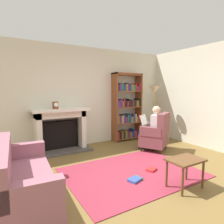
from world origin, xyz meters
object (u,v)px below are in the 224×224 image
sofa_floral (21,181)px  side_table (185,164)px  armchair_reading (157,134)px  seated_reader (152,126)px  fireplace (60,128)px  mantel_clock (55,105)px  bookshelf (127,108)px  floor_lamp (154,94)px

sofa_floral → side_table: 2.42m
armchair_reading → seated_reader: 0.23m
fireplace → seated_reader: 2.33m
mantel_clock → bookshelf: size_ratio=0.09×
armchair_reading → mantel_clock: bearing=-57.5°
armchair_reading → floor_lamp: bearing=-159.1°
bookshelf → side_table: (-0.91, -2.90, -0.59)m
side_table → seated_reader: bearing=63.1°
sofa_floral → side_table: sofa_floral is taller
armchair_reading → sofa_floral: size_ratio=0.56×
fireplace → seated_reader: seated_reader is taller
armchair_reading → side_table: size_ratio=1.73×
bookshelf → seated_reader: bearing=-91.4°
floor_lamp → bookshelf: bearing=144.3°
mantel_clock → armchair_reading: mantel_clock is taller
sofa_floral → floor_lamp: (3.85, 1.59, 1.08)m
fireplace → mantel_clock: 0.62m
armchair_reading → seated_reader: seated_reader is taller
mantel_clock → seated_reader: size_ratio=0.15×
fireplace → mantel_clock: size_ratio=7.96×
mantel_clock → side_table: size_ratio=0.31×
bookshelf → seated_reader: bookshelf is taller
floor_lamp → sofa_floral: bearing=-157.6°
mantel_clock → bookshelf: bookshelf is taller
armchair_reading → bookshelf: bearing=-119.1°
fireplace → floor_lamp: floor_lamp is taller
bookshelf → floor_lamp: bearing=-35.7°
mantel_clock → armchair_reading: 2.60m
sofa_floral → side_table: (2.27, -0.83, 0.07)m
sofa_floral → seated_reader: bearing=-70.2°
seated_reader → fireplace: bearing=-59.6°
mantel_clock → sofa_floral: size_ratio=0.10×
bookshelf → seated_reader: size_ratio=1.78×
bookshelf → armchair_reading: bearing=-88.6°
fireplace → mantel_clock: (-0.13, -0.10, 0.60)m
mantel_clock → floor_lamp: floor_lamp is taller
armchair_reading → floor_lamp: size_ratio=0.59×
mantel_clock → bookshelf: (2.19, 0.14, -0.18)m
mantel_clock → floor_lamp: 2.89m
side_table → floor_lamp: 3.06m
armchair_reading → fireplace: bearing=-61.0°
mantel_clock → sofa_floral: (-0.99, -1.93, -0.85)m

